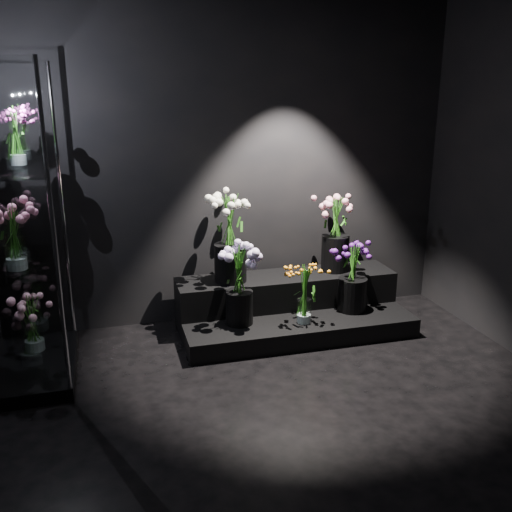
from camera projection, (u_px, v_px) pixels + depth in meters
name	position (u px, v px, depth m)	size (l,w,h in m)	color
floor	(304.00, 436.00, 3.49)	(4.00, 4.00, 0.00)	black
wall_back	(229.00, 164.00, 4.93)	(4.00, 4.00, 0.00)	black
display_riser	(290.00, 307.00, 5.04)	(1.96, 0.87, 0.44)	black
display_case	(16.00, 228.00, 3.93)	(0.61, 1.01, 2.23)	black
bouquet_orange_bells	(304.00, 294.00, 4.67)	(0.27, 0.27, 0.49)	white
bouquet_lilac	(239.00, 280.00, 4.62)	(0.37, 0.37, 0.66)	black
bouquet_purple	(353.00, 275.00, 4.91)	(0.34, 0.34, 0.60)	black
bouquet_cream_roses	(230.00, 234.00, 4.81)	(0.40, 0.40, 0.75)	black
bouquet_pink_roses	(336.00, 229.00, 5.10)	(0.46, 0.46, 0.68)	black
bouquet_case_pink	(14.00, 236.00, 3.78)	(0.34, 0.34, 0.44)	white
bouquet_case_magenta	(16.00, 135.00, 3.90)	(0.24, 0.24, 0.40)	white
bouquet_case_base_pink	(32.00, 321.00, 4.33)	(0.34, 0.34, 0.46)	white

